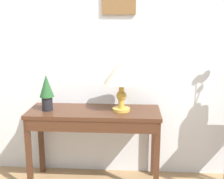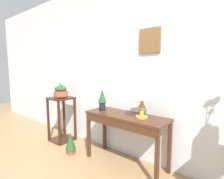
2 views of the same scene
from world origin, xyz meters
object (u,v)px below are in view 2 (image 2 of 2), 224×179
(console_table, at_px, (125,122))
(potted_plant_on_console, at_px, (102,99))
(planter_bowl_wide_left, at_px, (61,91))
(potted_plant_floor, at_px, (71,142))
(pedestal_stand_left, at_px, (62,119))
(table_lamp, at_px, (142,92))

(console_table, height_order, potted_plant_on_console, potted_plant_on_console)
(planter_bowl_wide_left, bearing_deg, potted_plant_floor, -23.08)
(console_table, xyz_separation_m, pedestal_stand_left, (-1.43, -0.04, -0.21))
(table_lamp, height_order, planter_bowl_wide_left, table_lamp)
(potted_plant_on_console, height_order, potted_plant_floor, potted_plant_on_console)
(potted_plant_on_console, relative_size, pedestal_stand_left, 0.39)
(potted_plant_on_console, distance_m, planter_bowl_wide_left, 1.01)
(console_table, xyz_separation_m, table_lamp, (0.25, 0.02, 0.45))
(planter_bowl_wide_left, relative_size, potted_plant_floor, 0.96)
(potted_plant_on_console, bearing_deg, table_lamp, 2.40)
(table_lamp, relative_size, pedestal_stand_left, 0.57)
(console_table, bearing_deg, potted_plant_on_console, -179.52)
(console_table, bearing_deg, potted_plant_floor, -161.39)
(table_lamp, distance_m, planter_bowl_wide_left, 1.68)
(planter_bowl_wide_left, bearing_deg, table_lamp, 2.32)
(potted_plant_on_console, xyz_separation_m, potted_plant_floor, (-0.43, -0.28, -0.72))
(pedestal_stand_left, height_order, potted_plant_floor, pedestal_stand_left)
(console_table, xyz_separation_m, planter_bowl_wide_left, (-1.43, -0.04, 0.32))
(potted_plant_floor, bearing_deg, potted_plant_on_console, 33.23)
(console_table, height_order, potted_plant_floor, console_table)
(potted_plant_on_console, bearing_deg, pedestal_stand_left, -177.69)
(planter_bowl_wide_left, bearing_deg, pedestal_stand_left, -145.40)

